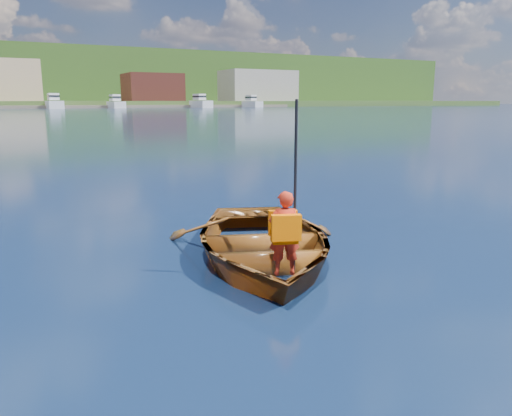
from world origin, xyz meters
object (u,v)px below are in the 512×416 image
object	(u,v)px
rowboat	(262,242)
child_paddler	(285,231)
marina_yachts	(15,103)

from	to	relation	value
rowboat	child_paddler	world-z (taller)	child_paddler
marina_yachts	child_paddler	bearing A→B (deg)	-90.27
rowboat	child_paddler	distance (m)	0.99
child_paddler	rowboat	bearing A→B (deg)	79.84
rowboat	marina_yachts	world-z (taller)	marina_yachts
child_paddler	marina_yachts	distance (m)	144.15
rowboat	marina_yachts	size ratio (longest dim) A/B	0.03
child_paddler	marina_yachts	xyz separation A→B (m)	(0.67, 144.14, 0.81)
rowboat	marina_yachts	bearing A→B (deg)	89.80
child_paddler	marina_yachts	size ratio (longest dim) A/B	0.01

